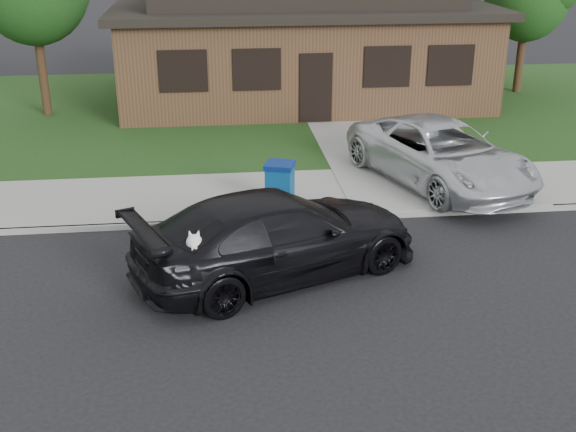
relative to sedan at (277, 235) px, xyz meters
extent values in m
plane|color=black|center=(-1.84, -1.09, -0.77)|extent=(120.00, 120.00, 0.00)
cube|color=gray|center=(-1.84, 3.91, -0.71)|extent=(60.00, 3.00, 0.12)
cube|color=gray|center=(-1.84, 2.41, -0.71)|extent=(60.00, 0.12, 0.12)
cube|color=#193814|center=(-1.84, 11.91, -0.71)|extent=(60.00, 13.00, 0.13)
cube|color=gray|center=(4.16, 8.91, -0.70)|extent=(4.50, 13.00, 0.14)
imported|color=black|center=(0.00, 0.00, 0.00)|extent=(5.75, 4.09, 1.55)
ellipsoid|color=white|center=(-1.45, -0.94, 0.37)|extent=(0.34, 0.40, 0.30)
sphere|color=white|center=(-1.45, -1.17, 0.47)|extent=(0.26, 0.26, 0.26)
cube|color=white|center=(-1.45, -1.29, 0.42)|extent=(0.09, 0.12, 0.08)
sphere|color=black|center=(-1.45, -1.35, 0.42)|extent=(0.04, 0.04, 0.04)
cone|color=white|center=(-1.51, -1.12, 0.60)|extent=(0.11, 0.11, 0.14)
cone|color=white|center=(-1.38, -1.12, 0.60)|extent=(0.11, 0.11, 0.14)
imported|color=silver|center=(4.30, 4.09, 0.10)|extent=(4.05, 5.81, 1.47)
cube|color=navy|center=(0.36, 3.04, -0.20)|extent=(0.70, 0.70, 0.91)
cube|color=navy|center=(0.36, 3.04, 0.31)|extent=(0.76, 0.76, 0.10)
cylinder|color=black|center=(0.15, 2.76, -0.58)|extent=(0.09, 0.15, 0.14)
cylinder|color=black|center=(0.56, 2.76, -0.58)|extent=(0.09, 0.15, 0.14)
cube|color=#422B1C|center=(2.16, 13.91, 0.86)|extent=(12.00, 8.00, 3.00)
cube|color=black|center=(2.16, 13.91, 2.48)|extent=(12.60, 8.60, 0.25)
cube|color=black|center=(2.16, 9.88, 0.46)|extent=(1.00, 0.06, 2.10)
cube|color=black|center=(-1.84, 9.89, 1.06)|extent=(1.30, 0.05, 1.10)
cube|color=black|center=(0.36, 9.89, 1.06)|extent=(1.30, 0.05, 1.10)
cube|color=black|center=(4.36, 9.89, 1.06)|extent=(1.30, 0.05, 1.10)
cube|color=black|center=(6.36, 9.89, 1.06)|extent=(1.30, 0.05, 1.10)
cylinder|color=#332114|center=(-6.34, 11.91, 0.59)|extent=(0.28, 0.28, 2.48)
cylinder|color=#332114|center=(10.16, 13.41, 0.37)|extent=(0.28, 0.28, 2.03)
camera|label=1|loc=(-1.13, -11.77, 5.28)|focal=45.00mm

